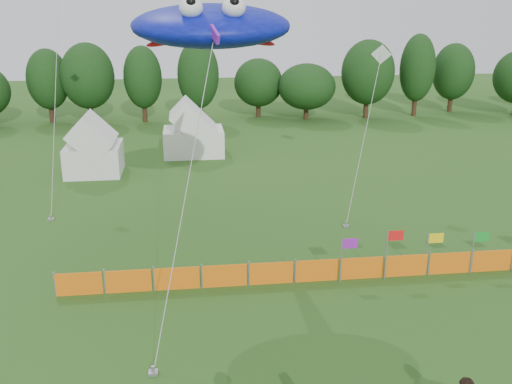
{
  "coord_description": "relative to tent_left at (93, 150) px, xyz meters",
  "views": [
    {
      "loc": [
        -2.32,
        -12.72,
        11.49
      ],
      "look_at": [
        0.0,
        6.0,
        5.2
      ],
      "focal_mm": 40.0,
      "sensor_mm": 36.0,
      "label": 1
    }
  ],
  "objects": [
    {
      "name": "treeline",
      "position": [
        10.45,
        17.81,
        2.47
      ],
      "size": [
        104.57,
        8.78,
        8.36
      ],
      "color": "#382314",
      "rests_on": "ground"
    },
    {
      "name": "tent_left",
      "position": [
        0.0,
        0.0,
        0.0
      ],
      "size": [
        3.84,
        3.84,
        3.39
      ],
      "color": "silver",
      "rests_on": "ground"
    },
    {
      "name": "tent_right",
      "position": [
        7.05,
        4.43,
        -0.02
      ],
      "size": [
        4.74,
        3.79,
        3.35
      ],
      "color": "white",
      "rests_on": "ground"
    },
    {
      "name": "barrier_fence",
      "position": [
        10.88,
        -18.11,
        -1.21
      ],
      "size": [
        19.9,
        0.06,
        1.0
      ],
      "color": "orange",
      "rests_on": "ground"
    },
    {
      "name": "flag_row",
      "position": [
        17.97,
        -18.23,
        -0.33
      ],
      "size": [
        10.73,
        0.58,
        2.28
      ],
      "color": "gray",
      "rests_on": "ground"
    },
    {
      "name": "stingray_kite",
      "position": [
        7.71,
        -15.48,
        8.87
      ],
      "size": [
        6.52,
        16.61,
        11.76
      ],
      "color": "#0D18BF",
      "rests_on": "ground"
    },
    {
      "name": "small_kite_white",
      "position": [
        17.2,
        -8.06,
        4.35
      ],
      "size": [
        4.07,
        6.05,
        9.15
      ],
      "color": "silver",
      "rests_on": "ground"
    },
    {
      "name": "small_kite_dark",
      "position": [
        -1.05,
        -3.88,
        6.42
      ],
      "size": [
        0.91,
        9.0,
        13.98
      ],
      "color": "black",
      "rests_on": "ground"
    }
  ]
}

